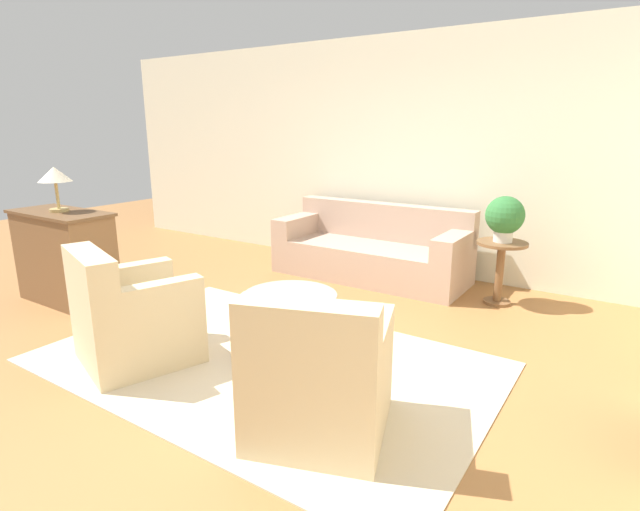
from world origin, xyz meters
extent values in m
plane|color=#996638|center=(0.00, 0.00, 0.00)|extent=(16.00, 16.00, 0.00)
cube|color=beige|center=(0.00, 3.05, 1.40)|extent=(9.98, 0.12, 2.80)
cube|color=beige|center=(0.00, 0.00, 0.01)|extent=(3.36, 2.14, 0.01)
cube|color=tan|center=(-0.37, 2.41, 0.21)|extent=(2.26, 0.88, 0.41)
cube|color=tan|center=(-0.37, 2.74, 0.63)|extent=(2.26, 0.20, 0.44)
cube|color=tan|center=(-1.38, 2.39, 0.53)|extent=(0.24, 0.84, 0.24)
cube|color=tan|center=(0.64, 2.39, 0.53)|extent=(0.24, 0.84, 0.24)
cube|color=brown|center=(-0.37, 2.00, 0.03)|extent=(2.04, 0.05, 0.06)
cube|color=#C6B289|center=(-0.83, -0.48, 0.22)|extent=(0.97, 0.99, 0.41)
cube|color=#C6B289|center=(-0.93, -0.76, 0.66)|extent=(0.77, 0.44, 0.48)
cube|color=#C6B289|center=(-0.54, -0.56, 0.55)|extent=(0.38, 0.75, 0.26)
cube|color=#C6B289|center=(-1.12, -0.36, 0.55)|extent=(0.38, 0.75, 0.26)
cube|color=brown|center=(-0.71, -0.14, 0.04)|extent=(0.65, 0.27, 0.06)
cube|color=#C6B289|center=(0.83, -0.48, 0.22)|extent=(0.97, 0.99, 0.41)
cube|color=#C6B289|center=(0.93, -0.76, 0.66)|extent=(0.77, 0.44, 0.48)
cube|color=#C6B289|center=(1.12, -0.36, 0.55)|extent=(0.38, 0.75, 0.26)
cube|color=#C6B289|center=(0.54, -0.56, 0.55)|extent=(0.38, 0.75, 0.26)
cube|color=brown|center=(0.71, -0.14, 0.04)|extent=(0.65, 0.27, 0.06)
cylinder|color=tan|center=(0.05, 0.27, 0.31)|extent=(0.74, 0.74, 0.36)
cylinder|color=brown|center=(-0.17, 0.05, 0.07)|extent=(0.05, 0.05, 0.12)
cylinder|color=brown|center=(0.28, 0.05, 0.07)|extent=(0.05, 0.05, 0.12)
cylinder|color=brown|center=(-0.17, 0.49, 0.07)|extent=(0.05, 0.05, 0.12)
cylinder|color=brown|center=(0.28, 0.49, 0.07)|extent=(0.05, 0.05, 0.12)
cylinder|color=brown|center=(1.14, 2.33, 0.63)|extent=(0.49, 0.49, 0.03)
cylinder|color=brown|center=(1.14, 2.33, 0.31)|extent=(0.08, 0.08, 0.61)
cylinder|color=brown|center=(1.14, 2.33, 0.01)|extent=(0.27, 0.27, 0.03)
cube|color=brown|center=(-2.56, -0.02, 0.47)|extent=(1.09, 0.48, 0.94)
cube|color=brown|center=(-2.56, -0.02, 0.92)|extent=(1.13, 0.52, 0.03)
cylinder|color=beige|center=(1.14, 2.33, 0.70)|extent=(0.18, 0.18, 0.11)
sphere|color=#2D6B33|center=(1.14, 2.33, 0.91)|extent=(0.37, 0.37, 0.37)
cylinder|color=tan|center=(-2.56, -0.02, 0.95)|extent=(0.18, 0.18, 0.03)
cylinder|color=tan|center=(-2.56, -0.02, 1.10)|extent=(0.03, 0.03, 0.26)
cone|color=beige|center=(-2.56, -0.02, 1.30)|extent=(0.31, 0.31, 0.14)
camera|label=1|loc=(2.27, -2.67, 1.76)|focal=28.00mm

